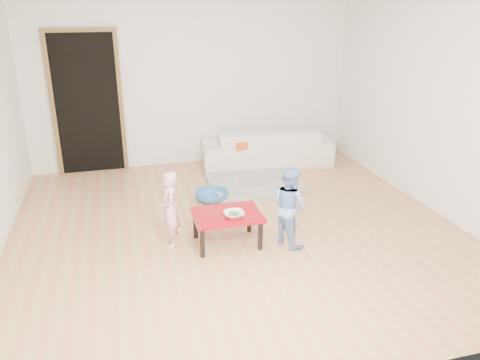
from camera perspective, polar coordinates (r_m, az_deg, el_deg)
name	(u,v)px	position (r m, az deg, el deg)	size (l,w,h in m)	color
floor	(235,227)	(5.44, -0.56, -5.71)	(5.00, 5.00, 0.01)	#BD7A51
back_wall	(194,81)	(7.40, -5.65, 11.89)	(5.00, 0.02, 2.60)	white
right_wall	(438,104)	(6.12, 22.95, 8.54)	(0.02, 5.00, 2.60)	white
doorway	(88,105)	(7.33, -18.09, 8.72)	(1.02, 0.08, 2.11)	brown
sofa	(266,147)	(7.45, 3.22, 4.07)	(2.02, 0.79, 0.59)	white
cushion	(244,142)	(7.14, 0.47, 4.65)	(0.43, 0.38, 0.12)	orange
red_table	(227,228)	(5.00, -1.59, -5.92)	(0.71, 0.53, 0.36)	maroon
bowl	(234,214)	(4.83, -0.74, -4.20)	(0.21, 0.21, 0.05)	white
broccoli	(234,214)	(4.83, -0.74, -4.18)	(0.12, 0.12, 0.06)	#2D5919
child_pink	(170,210)	(4.93, -8.59, -3.59)	(0.30, 0.20, 0.82)	pink
child_blue	(290,206)	(4.93, 6.06, -3.19)	(0.42, 0.33, 0.86)	#567DC8
basin	(211,196)	(6.10, -3.50, -1.99)	(0.44, 0.44, 0.14)	#2F6EB3
blanket	(255,184)	(6.61, 1.84, -0.48)	(1.25, 1.04, 0.06)	#B4AD9F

